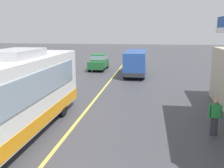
{
  "coord_description": "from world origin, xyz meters",
  "views": [
    {
      "loc": [
        3.5,
        -3.62,
        4.49
      ],
      "look_at": [
        1.5,
        10.0,
        1.6
      ],
      "focal_mm": 41.28,
      "sensor_mm": 36.0,
      "label": 1
    }
  ],
  "objects_px": {
    "coach_bus_main": "(7,101)",
    "minibus_opposing_lane": "(136,61)",
    "pedestrian_near_pump": "(215,115)",
    "car_trailing_behind_bus": "(99,61)"
  },
  "relations": [
    {
      "from": "coach_bus_main",
      "to": "minibus_opposing_lane",
      "type": "xyz_separation_m",
      "value": [
        4.24,
        16.4,
        -0.25
      ]
    },
    {
      "from": "minibus_opposing_lane",
      "to": "pedestrian_near_pump",
      "type": "bearing_deg",
      "value": -73.91
    },
    {
      "from": "coach_bus_main",
      "to": "minibus_opposing_lane",
      "type": "distance_m",
      "value": 16.94
    },
    {
      "from": "coach_bus_main",
      "to": "pedestrian_near_pump",
      "type": "bearing_deg",
      "value": 11.82
    },
    {
      "from": "car_trailing_behind_bus",
      "to": "pedestrian_near_pump",
      "type": "bearing_deg",
      "value": -64.23
    },
    {
      "from": "pedestrian_near_pump",
      "to": "car_trailing_behind_bus",
      "type": "relative_size",
      "value": 0.4
    },
    {
      "from": "coach_bus_main",
      "to": "car_trailing_behind_bus",
      "type": "bearing_deg",
      "value": 90.36
    },
    {
      "from": "coach_bus_main",
      "to": "pedestrian_near_pump",
      "type": "relative_size",
      "value": 6.65
    },
    {
      "from": "minibus_opposing_lane",
      "to": "car_trailing_behind_bus",
      "type": "bearing_deg",
      "value": 144.23
    },
    {
      "from": "pedestrian_near_pump",
      "to": "car_trailing_behind_bus",
      "type": "xyz_separation_m",
      "value": [
        -8.58,
        17.78,
        0.08
      ]
    }
  ]
}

